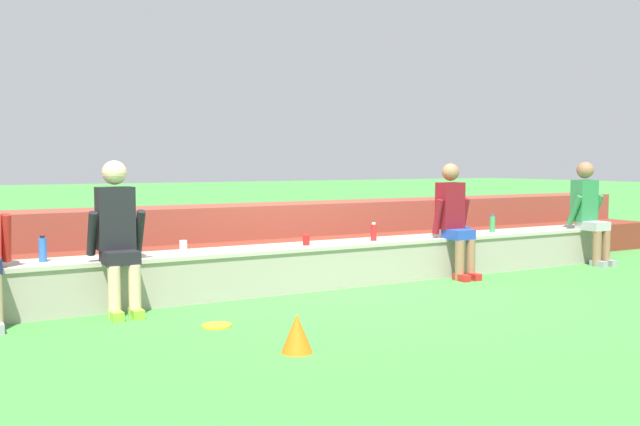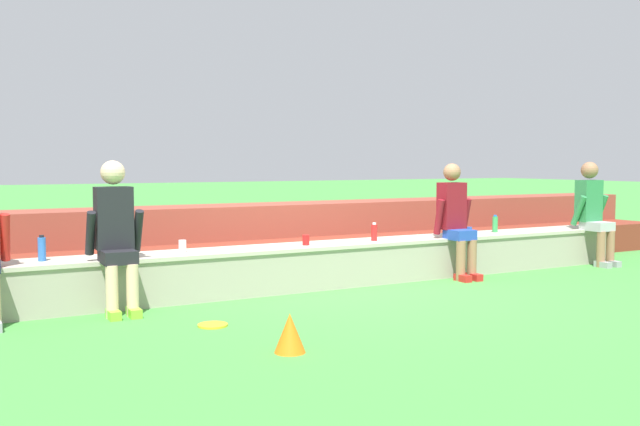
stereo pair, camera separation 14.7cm
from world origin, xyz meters
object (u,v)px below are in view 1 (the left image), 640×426
Objects in this scene: person_left_of_center at (118,233)px; water_bottle_center_gap at (374,232)px; person_center at (454,218)px; frisbee at (217,326)px; water_bottle_mid_left at (43,249)px; plastic_cup_right_end at (183,246)px; plastic_cup_middle at (306,240)px; person_right_of_center at (589,210)px; plastic_cup_left_end at (466,231)px; sports_cone at (297,333)px; water_bottle_near_right at (492,224)px.

person_left_of_center is 3.02m from water_bottle_center_gap.
person_center is 3.63m from frisbee.
water_bottle_center_gap is (3.60, -0.07, -0.01)m from water_bottle_mid_left.
person_left_of_center is 5.50× the size of frisbee.
water_bottle_center_gap reaches higher than plastic_cup_right_end.
person_right_of_center is at bearing -3.45° from plastic_cup_middle.
plastic_cup_middle is 1.38m from plastic_cup_right_end.
plastic_cup_left_end is (0.38, 0.22, -0.19)m from person_center.
plastic_cup_middle is at bearing 179.78° from plastic_cup_left_end.
frisbee is (-0.14, -1.27, -0.53)m from plastic_cup_right_end.
plastic_cup_left_end is 0.39× the size of frisbee.
plastic_cup_middle is (2.11, 0.27, -0.21)m from person_left_of_center.
person_left_of_center reaches higher than frisbee.
person_left_of_center is 12.40× the size of plastic_cup_middle.
plastic_cup_right_end is (-1.37, 0.07, 0.00)m from plastic_cup_middle.
person_center is at bearing -5.19° from plastic_cup_right_end.
water_bottle_mid_left is 5.00m from plastic_cup_left_end.
water_bottle_mid_left is 0.83× the size of sports_cone.
sports_cone is (-3.59, -2.24, -0.39)m from plastic_cup_left_end.
plastic_cup_middle is (-2.29, 0.01, 0.01)m from plastic_cup_left_end.
person_right_of_center is 6.97m from water_bottle_mid_left.
water_bottle_center_gap is at bearing 0.45° from plastic_cup_middle.
person_left_of_center is 2.22m from sports_cone.
person_left_of_center is 4.01m from person_center.
water_bottle_mid_left is at bearing 179.07° from plastic_cup_left_end.
sports_cone is (-4.12, -2.34, -0.44)m from water_bottle_near_right.
person_left_of_center reaches higher than water_bottle_center_gap.
water_bottle_center_gap is 0.73× the size of sports_cone.
frisbee is (-2.41, -1.20, -0.57)m from water_bottle_center_gap.
plastic_cup_left_end is (5.00, -0.08, -0.06)m from water_bottle_mid_left.
water_bottle_mid_left is 1.33m from plastic_cup_right_end.
person_left_of_center is 4.94m from water_bottle_near_right.
water_bottle_mid_left is 2.12× the size of plastic_cup_middle.
water_bottle_mid_left is 1.14× the size of water_bottle_center_gap.
water_bottle_near_right is 1.07× the size of water_bottle_center_gap.
water_bottle_mid_left reaches higher than water_bottle_near_right.
person_right_of_center is 12.31× the size of plastic_cup_middle.
person_left_of_center is 6.36m from person_right_of_center.
plastic_cup_left_end is at bearing -0.93° from water_bottle_mid_left.
water_bottle_near_right reaches higher than plastic_cup_left_end.
person_right_of_center is 1.48m from water_bottle_near_right.
water_bottle_near_right reaches higher than plastic_cup_middle.
frisbee is at bearing 101.44° from sports_cone.
plastic_cup_right_end is (-4.19, -0.02, -0.04)m from water_bottle_near_right.
person_right_of_center is 1.99m from plastic_cup_left_end.
water_bottle_mid_left is at bearing 178.47° from plastic_cup_middle.
person_center is 1.93m from plastic_cup_middle.
water_bottle_near_right is 4.76m from sports_cone.
person_right_of_center is at bearing -3.34° from plastic_cup_right_end.
plastic_cup_left_end is at bearing -0.64° from water_bottle_center_gap.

